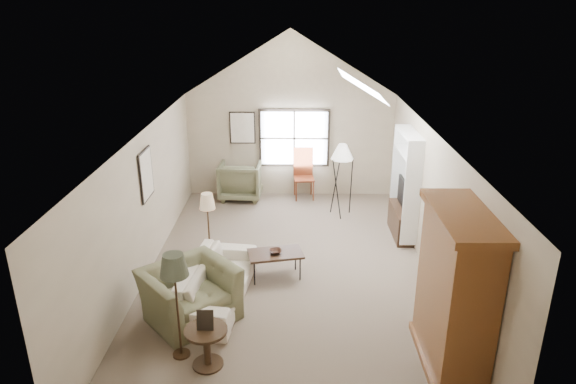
{
  "coord_description": "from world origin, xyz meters",
  "views": [
    {
      "loc": [
        0.12,
        -8.12,
        4.62
      ],
      "look_at": [
        0.0,
        0.4,
        1.4
      ],
      "focal_mm": 32.0,
      "sensor_mm": 36.0,
      "label": 1
    }
  ],
  "objects_px": {
    "coffee_table": "(276,265)",
    "armchair_far": "(241,180)",
    "armchair_near": "(190,294)",
    "side_chair": "(304,174)",
    "side_table": "(207,347)",
    "armoire": "(455,292)",
    "sofa": "(217,282)"
  },
  "relations": [
    {
      "from": "side_table",
      "to": "sofa",
      "type": "bearing_deg",
      "value": 93.58
    },
    {
      "from": "armchair_near",
      "to": "armchair_far",
      "type": "relative_size",
      "value": 1.26
    },
    {
      "from": "sofa",
      "to": "side_chair",
      "type": "height_order",
      "value": "side_chair"
    },
    {
      "from": "armchair_far",
      "to": "coffee_table",
      "type": "height_order",
      "value": "armchair_far"
    },
    {
      "from": "sofa",
      "to": "side_table",
      "type": "height_order",
      "value": "sofa"
    },
    {
      "from": "armoire",
      "to": "coffee_table",
      "type": "distance_m",
      "value": 3.39
    },
    {
      "from": "side_table",
      "to": "armchair_near",
      "type": "bearing_deg",
      "value": 111.44
    },
    {
      "from": "sofa",
      "to": "armchair_far",
      "type": "bearing_deg",
      "value": 7.64
    },
    {
      "from": "armchair_near",
      "to": "armchair_far",
      "type": "height_order",
      "value": "armchair_far"
    },
    {
      "from": "armchair_near",
      "to": "side_chair",
      "type": "xyz_separation_m",
      "value": [
        1.81,
        5.09,
        0.2
      ]
    },
    {
      "from": "sofa",
      "to": "side_chair",
      "type": "xyz_separation_m",
      "value": [
        1.48,
        4.6,
        0.28
      ]
    },
    {
      "from": "armoire",
      "to": "armchair_near",
      "type": "distance_m",
      "value": 3.85
    },
    {
      "from": "coffee_table",
      "to": "side_table",
      "type": "bearing_deg",
      "value": -109.38
    },
    {
      "from": "side_table",
      "to": "coffee_table",
      "type": "bearing_deg",
      "value": 70.62
    },
    {
      "from": "coffee_table",
      "to": "armchair_far",
      "type": "bearing_deg",
      "value": 104.35
    },
    {
      "from": "armoire",
      "to": "armchair_far",
      "type": "relative_size",
      "value": 2.15
    },
    {
      "from": "coffee_table",
      "to": "side_table",
      "type": "distance_m",
      "value": 2.48
    },
    {
      "from": "armoire",
      "to": "coffee_table",
      "type": "relative_size",
      "value": 2.34
    },
    {
      "from": "armchair_near",
      "to": "coffee_table",
      "type": "bearing_deg",
      "value": 2.83
    },
    {
      "from": "coffee_table",
      "to": "side_table",
      "type": "height_order",
      "value": "side_table"
    },
    {
      "from": "side_chair",
      "to": "armchair_near",
      "type": "bearing_deg",
      "value": -115.12
    },
    {
      "from": "armoire",
      "to": "side_table",
      "type": "xyz_separation_m",
      "value": [
        -3.21,
        -0.1,
        -0.81
      ]
    },
    {
      "from": "coffee_table",
      "to": "side_table",
      "type": "xyz_separation_m",
      "value": [
        -0.82,
        -2.34,
        0.05
      ]
    },
    {
      "from": "armchair_far",
      "to": "armoire",
      "type": "bearing_deg",
      "value": 121.95
    },
    {
      "from": "armchair_far",
      "to": "side_table",
      "type": "relative_size",
      "value": 1.79
    },
    {
      "from": "armchair_far",
      "to": "side_table",
      "type": "distance_m",
      "value": 6.2
    },
    {
      "from": "armoire",
      "to": "armchair_near",
      "type": "xyz_separation_m",
      "value": [
        -3.65,
        1.01,
        -0.68
      ]
    },
    {
      "from": "sofa",
      "to": "side_table",
      "type": "bearing_deg",
      "value": -169.58
    },
    {
      "from": "armoire",
      "to": "coffee_table",
      "type": "xyz_separation_m",
      "value": [
        -2.39,
        2.24,
        -0.86
      ]
    },
    {
      "from": "side_table",
      "to": "side_chair",
      "type": "xyz_separation_m",
      "value": [
        1.38,
        6.2,
        0.33
      ]
    },
    {
      "from": "armoire",
      "to": "sofa",
      "type": "relative_size",
      "value": 0.97
    },
    {
      "from": "armchair_far",
      "to": "side_chair",
      "type": "height_order",
      "value": "side_chair"
    }
  ]
}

